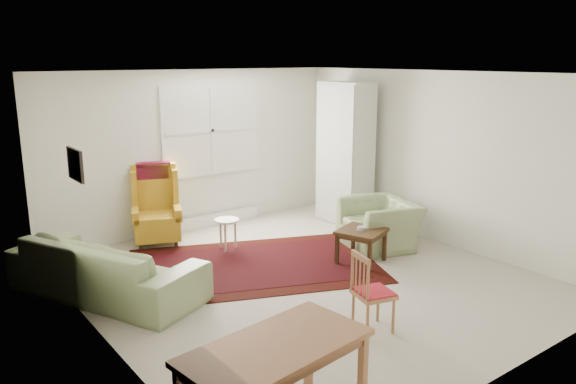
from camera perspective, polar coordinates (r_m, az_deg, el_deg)
room at (r=6.86m, az=0.57°, el=1.56°), size 5.04×5.54×2.51m
rug at (r=7.47m, az=-3.51°, el=-7.39°), size 3.74×3.12×0.03m
sofa at (r=6.77m, az=-18.06°, el=-6.19°), size 1.81×2.51×0.95m
armchair at (r=8.19m, az=9.27°, el=-2.76°), size 1.17×1.25×0.81m
wingback_chair at (r=8.39m, az=-13.26°, el=-1.30°), size 0.89×0.91×1.17m
coffee_table at (r=7.57m, az=7.44°, el=-5.46°), size 0.72×0.72×0.46m
stool at (r=8.02m, az=-6.21°, el=-4.32°), size 0.41×0.41×0.46m
cabinet at (r=9.20m, az=5.84°, el=3.89°), size 0.51×0.93×2.30m
desk_chair at (r=5.73m, az=8.70°, el=-9.97°), size 0.44×0.44×0.82m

